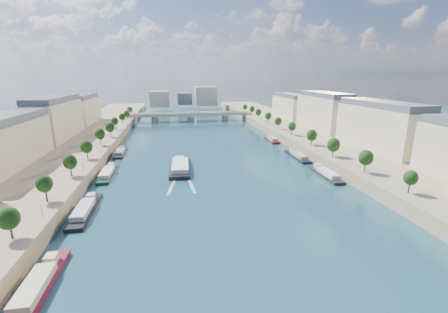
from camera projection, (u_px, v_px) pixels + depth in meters
name	position (u px, v px, depth m)	size (l,w,h in m)	color
ground	(208.00, 157.00, 155.84)	(700.00, 700.00, 0.00)	#0D313C
quay_left	(58.00, 159.00, 143.07)	(44.00, 520.00, 5.00)	#9E8460
quay_right	(335.00, 147.00, 167.30)	(44.00, 520.00, 5.00)	#9E8460
pave_left	(91.00, 152.00, 144.92)	(14.00, 520.00, 0.10)	gray
pave_right	(311.00, 143.00, 164.10)	(14.00, 520.00, 0.10)	gray
trees_left	(95.00, 140.00, 145.71)	(4.80, 268.80, 8.26)	#382B1E
trees_right	(300.00, 130.00, 171.82)	(4.80, 268.80, 8.26)	#382B1E
lamps_left	(95.00, 152.00, 135.45)	(0.36, 200.36, 4.28)	black
lamps_right	(300.00, 137.00, 167.36)	(0.36, 200.36, 4.28)	black
buildings_left	(34.00, 127.00, 148.58)	(16.00, 226.00, 23.20)	beige
buildings_right	(347.00, 118.00, 177.18)	(16.00, 226.00, 23.20)	beige
skyline	(188.00, 97.00, 360.93)	(79.00, 42.00, 22.00)	beige
bridge	(191.00, 116.00, 273.87)	(112.00, 12.00, 8.15)	#C1B79E
tour_barge	(180.00, 167.00, 135.18)	(10.16, 30.87, 4.14)	black
wake	(182.00, 182.00, 119.80)	(10.75, 26.02, 0.04)	silver
moored_barges_left	(84.00, 211.00, 92.10)	(5.00, 159.92, 3.60)	#1B273C
moored_barges_right	(324.00, 173.00, 128.17)	(5.00, 167.57, 3.60)	black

